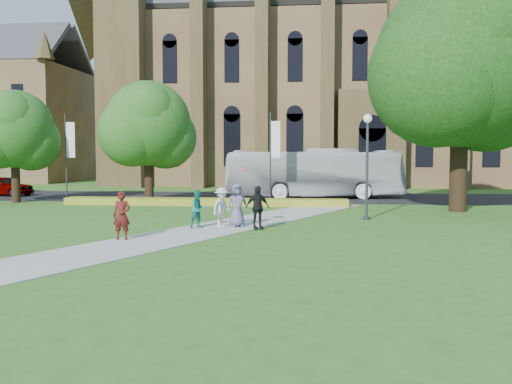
# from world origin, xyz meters

# --- Properties ---
(ground) EXTENTS (160.00, 160.00, 0.00)m
(ground) POSITION_xyz_m (0.00, 0.00, 0.00)
(ground) COLOR #2D5D1B
(ground) RESTS_ON ground
(road) EXTENTS (160.00, 10.00, 0.02)m
(road) POSITION_xyz_m (0.00, 20.00, 0.01)
(road) COLOR black
(road) RESTS_ON ground
(footpath) EXTENTS (15.58, 28.54, 0.04)m
(footpath) POSITION_xyz_m (0.00, 1.00, 0.02)
(footpath) COLOR #B2B2A8
(footpath) RESTS_ON ground
(flower_hedge) EXTENTS (18.00, 1.40, 0.45)m
(flower_hedge) POSITION_xyz_m (-2.00, 13.20, 0.23)
(flower_hedge) COLOR gold
(flower_hedge) RESTS_ON ground
(cathedral) EXTENTS (52.60, 18.25, 28.00)m
(cathedral) POSITION_xyz_m (10.00, 39.73, 12.98)
(cathedral) COLOR olive
(cathedral) RESTS_ON ground
(streetlamp) EXTENTS (0.44, 0.44, 5.24)m
(streetlamp) POSITION_xyz_m (7.50, 6.50, 3.30)
(streetlamp) COLOR #38383D
(streetlamp) RESTS_ON ground
(large_tree) EXTENTS (9.60, 9.60, 13.20)m
(large_tree) POSITION_xyz_m (13.00, 11.00, 8.37)
(large_tree) COLOR #332114
(large_tree) RESTS_ON ground
(street_tree_0) EXTENTS (5.20, 5.20, 7.50)m
(street_tree_0) POSITION_xyz_m (-15.00, 14.00, 4.87)
(street_tree_0) COLOR #332114
(street_tree_0) RESTS_ON ground
(street_tree_1) EXTENTS (5.60, 5.60, 8.05)m
(street_tree_1) POSITION_xyz_m (-6.00, 14.50, 5.22)
(street_tree_1) COLOR #332114
(street_tree_1) RESTS_ON ground
(banner_pole_0) EXTENTS (0.70, 0.10, 6.00)m
(banner_pole_0) POSITION_xyz_m (2.11, 15.20, 3.39)
(banner_pole_0) COLOR #38383D
(banner_pole_0) RESTS_ON ground
(banner_pole_1) EXTENTS (0.70, 0.10, 6.00)m
(banner_pole_1) POSITION_xyz_m (-11.89, 15.20, 3.39)
(banner_pole_1) COLOR #38383D
(banner_pole_1) RESTS_ON ground
(tour_coach) EXTENTS (13.25, 4.74, 3.61)m
(tour_coach) POSITION_xyz_m (4.78, 19.55, 1.82)
(tour_coach) COLOR silver
(tour_coach) RESTS_ON road
(car_0) EXTENTS (4.77, 2.82, 1.52)m
(car_0) POSITION_xyz_m (-18.84, 19.36, 0.78)
(car_0) COLOR gray
(car_0) RESTS_ON road
(pedestrian_0) EXTENTS (0.68, 0.46, 1.84)m
(pedestrian_0) POSITION_xyz_m (-2.37, -1.31, 0.96)
(pedestrian_0) COLOR #4F1612
(pedestrian_0) RESTS_ON footpath
(pedestrian_1) EXTENTS (1.02, 0.98, 1.65)m
(pedestrian_1) POSITION_xyz_m (-0.16, 2.30, 0.87)
(pedestrian_1) COLOR #177363
(pedestrian_1) RESTS_ON footpath
(pedestrian_2) EXTENTS (1.14, 1.31, 1.76)m
(pedestrian_2) POSITION_xyz_m (0.80, 2.77, 0.92)
(pedestrian_2) COLOR silver
(pedestrian_2) RESTS_ON footpath
(pedestrian_3) EXTENTS (1.18, 0.94, 1.87)m
(pedestrian_3) POSITION_xyz_m (2.45, 2.26, 0.98)
(pedestrian_3) COLOR black
(pedestrian_3) RESTS_ON footpath
(pedestrian_4) EXTENTS (1.09, 0.89, 1.92)m
(pedestrian_4) POSITION_xyz_m (1.48, 2.89, 1.00)
(pedestrian_4) COLOR slate
(pedestrian_4) RESTS_ON footpath
(parasol) EXTENTS (0.71, 0.71, 0.61)m
(parasol) POSITION_xyz_m (1.66, 2.99, 2.27)
(parasol) COLOR #D4969F
(parasol) RESTS_ON pedestrian_4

